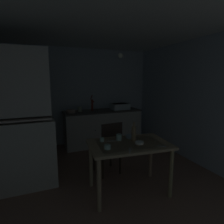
{
  "coord_description": "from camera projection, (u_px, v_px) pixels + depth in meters",
  "views": [
    {
      "loc": [
        -1.04,
        -2.8,
        1.64
      ],
      "look_at": [
        0.14,
        0.13,
        1.08
      ],
      "focal_mm": 29.59,
      "sensor_mm": 36.0,
      "label": 1
    }
  ],
  "objects": [
    {
      "name": "stoneware_crock",
      "position": [
        80.0,
        109.0,
        4.46
      ],
      "size": [
        0.1,
        0.1,
        0.11
      ],
      "primitive_type": "cylinder",
      "color": "beige",
      "rests_on": "counter_cabinet"
    },
    {
      "name": "sink_basin",
      "position": [
        120.0,
        106.0,
        4.79
      ],
      "size": [
        0.44,
        0.34,
        0.15
      ],
      "color": "white",
      "rests_on": "counter_cabinet"
    },
    {
      "name": "mug_tall",
      "position": [
        119.0,
        137.0,
        2.75
      ],
      "size": [
        0.08,
        0.08,
        0.09
      ],
      "primitive_type": "cylinder",
      "color": "#ADD1C1",
      "rests_on": "dining_table"
    },
    {
      "name": "pendant_bulb",
      "position": [
        120.0,
        56.0,
        2.94
      ],
      "size": [
        0.08,
        0.08,
        0.08
      ],
      "primitive_type": "sphere",
      "color": "#F9EFCC"
    },
    {
      "name": "teacup_mint",
      "position": [
        102.0,
        140.0,
        2.69
      ],
      "size": [
        0.07,
        0.07,
        0.06
      ],
      "primitive_type": "cylinder",
      "color": "#ADD1C1",
      "rests_on": "dining_table"
    },
    {
      "name": "table_knife",
      "position": [
        130.0,
        150.0,
        2.36
      ],
      "size": [
        0.11,
        0.19,
        0.0
      ],
      "primitive_type": "cube",
      "rotation": [
        0.0,
        0.0,
        4.22
      ],
      "color": "silver",
      "rests_on": "dining_table"
    },
    {
      "name": "serving_bowl_wide",
      "position": [
        130.0,
        136.0,
        2.87
      ],
      "size": [
        0.14,
        0.14,
        0.04
      ],
      "primitive_type": "cylinder",
      "color": "#9EB2C6",
      "rests_on": "dining_table"
    },
    {
      "name": "hand_pump",
      "position": [
        92.0,
        104.0,
        4.55
      ],
      "size": [
        0.05,
        0.27,
        0.39
      ],
      "color": "maroon",
      "rests_on": "counter_cabinet"
    },
    {
      "name": "dining_table",
      "position": [
        129.0,
        150.0,
        2.64
      ],
      "size": [
        1.2,
        0.81,
        0.74
      ],
      "color": "#A18361",
      "rests_on": "ground"
    },
    {
      "name": "hutch_cabinet",
      "position": [
        22.0,
        125.0,
        2.74
      ],
      "size": [
        0.92,
        0.54,
        2.08
      ],
      "color": "beige",
      "rests_on": "ground"
    },
    {
      "name": "glass_bottle",
      "position": [
        134.0,
        133.0,
        2.72
      ],
      "size": [
        0.07,
        0.07,
        0.28
      ],
      "color": "olive",
      "rests_on": "dining_table"
    },
    {
      "name": "counter_cabinet",
      "position": [
        103.0,
        127.0,
        4.7
      ],
      "size": [
        1.91,
        0.64,
        0.87
      ],
      "color": "beige",
      "rests_on": "ground"
    },
    {
      "name": "wall_back",
      "position": [
        82.0,
        97.0,
        4.75
      ],
      "size": [
        3.65,
        0.1,
        2.39
      ],
      "primitive_type": "cube",
      "color": "silver",
      "rests_on": "ground"
    },
    {
      "name": "ground_plane",
      "position": [
        108.0,
        174.0,
        3.22
      ],
      "size": [
        4.69,
        4.69,
        0.0
      ],
      "primitive_type": "plane",
      "color": "#906553"
    },
    {
      "name": "mixing_bowl_counter",
      "position": [
        71.0,
        111.0,
        4.28
      ],
      "size": [
        0.21,
        0.21,
        0.07
      ],
      "primitive_type": "cylinder",
      "color": "tan",
      "rests_on": "counter_cabinet"
    },
    {
      "name": "soup_bowl_small",
      "position": [
        139.0,
        143.0,
        2.6
      ],
      "size": [
        0.12,
        0.12,
        0.03
      ],
      "primitive_type": "cylinder",
      "color": "white",
      "rests_on": "dining_table"
    },
    {
      "name": "mug_dark",
      "position": [
        107.0,
        147.0,
        2.4
      ],
      "size": [
        0.08,
        0.08,
        0.06
      ],
      "primitive_type": "cylinder",
      "color": "#ADD1C1",
      "rests_on": "dining_table"
    },
    {
      "name": "ceiling_slab",
      "position": [
        107.0,
        25.0,
        2.8
      ],
      "size": [
        3.65,
        3.79,
        0.1
      ],
      "primitive_type": "cube",
      "color": "white"
    },
    {
      "name": "wall_right",
      "position": [
        193.0,
        102.0,
        3.68
      ],
      "size": [
        0.1,
        3.79,
        2.39
      ],
      "primitive_type": "cube",
      "color": "silver",
      "rests_on": "ground"
    },
    {
      "name": "teaspoon_near_bowl",
      "position": [
        111.0,
        141.0,
        2.7
      ],
      "size": [
        0.13,
        0.05,
        0.0
      ],
      "primitive_type": "cube",
      "rotation": [
        0.0,
        0.0,
        6.08
      ],
      "color": "beige",
      "rests_on": "dining_table"
    },
    {
      "name": "chair_far_side",
      "position": [
        109.0,
        147.0,
        3.16
      ],
      "size": [
        0.45,
        0.45,
        0.93
      ],
      "color": "#342719",
      "rests_on": "ground"
    },
    {
      "name": "teaspoon_by_cup",
      "position": [
        162.0,
        146.0,
        2.49
      ],
      "size": [
        0.1,
        0.1,
        0.0
      ],
      "primitive_type": "cube",
      "rotation": [
        0.0,
        0.0,
        5.46
      ],
      "color": "beige",
      "rests_on": "dining_table"
    }
  ]
}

